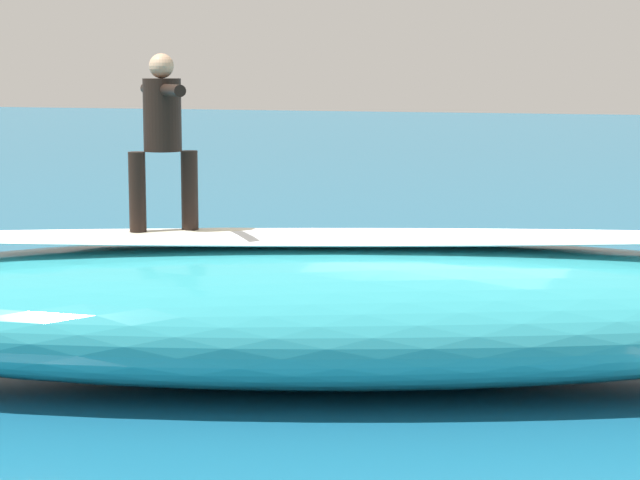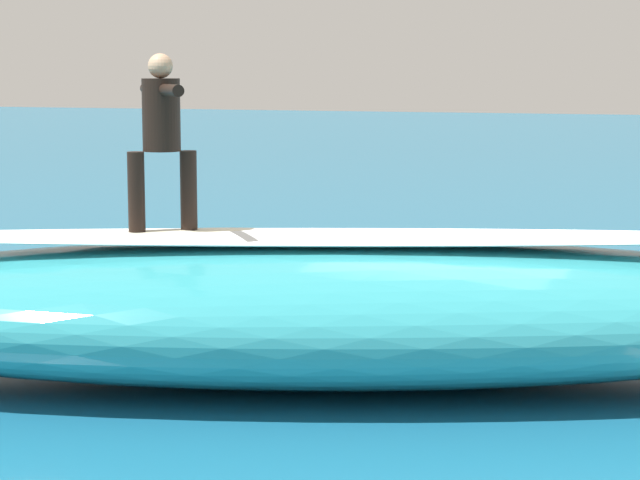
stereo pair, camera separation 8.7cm
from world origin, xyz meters
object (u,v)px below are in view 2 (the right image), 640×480
Objects in this scene: surfboard_riding at (164,236)px; surfer_riding at (162,128)px; surfer_paddling at (438,299)px; surfboard_paddling at (444,315)px.

surfer_riding is at bearing 6.09° from surfboard_riding.
surfboard_riding is 3.79m from surfer_paddling.
surfboard_riding is 1.54× the size of surfer_paddling.
surfer_riding is 1.13× the size of surfer_paddling.
surfboard_paddling is 1.55× the size of surfer_paddling.
surfboard_paddling is at bearing -155.30° from surfer_riding.
surfer_riding reaches higher than surfboard_riding.
surfboard_riding reaches higher than surfboard_paddling.
surfboard_riding is 0.90m from surfer_riding.
surfer_riding reaches higher than surfboard_paddling.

